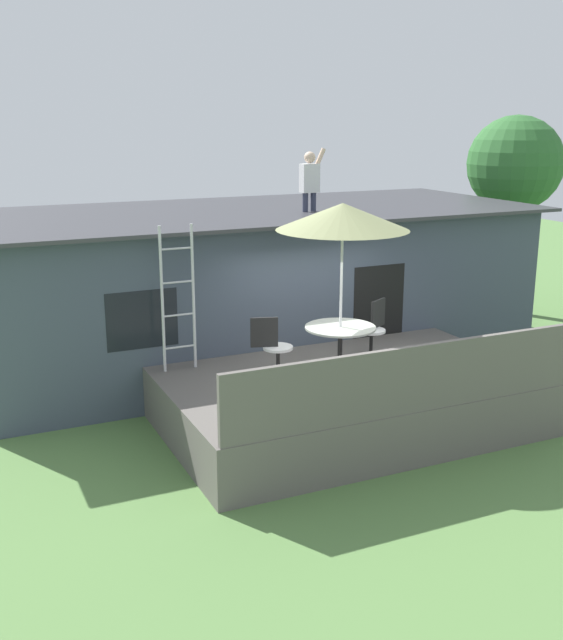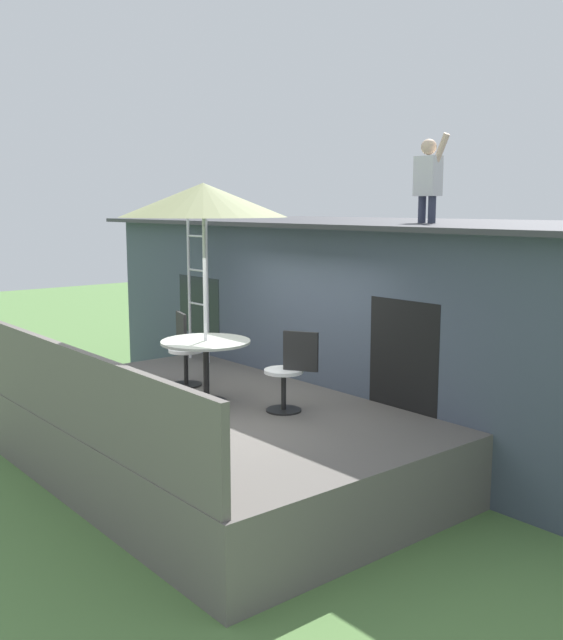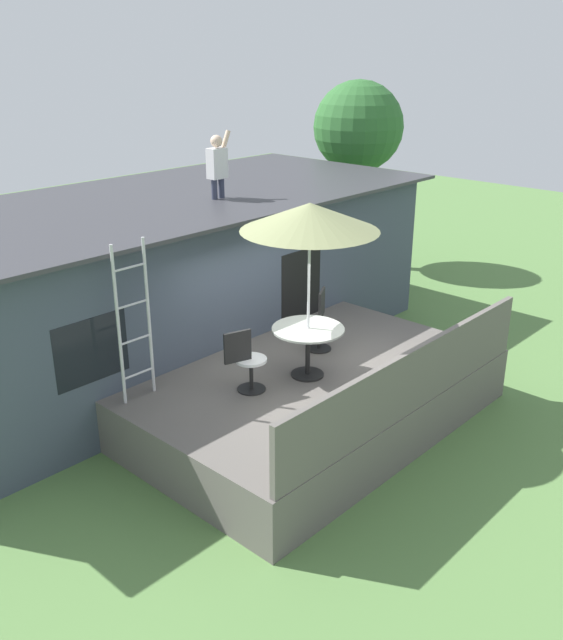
{
  "view_description": "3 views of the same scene",
  "coord_description": "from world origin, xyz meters",
  "px_view_note": "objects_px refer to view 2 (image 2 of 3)",
  "views": [
    {
      "loc": [
        -5.39,
        -9.32,
        4.5
      ],
      "look_at": [
        -0.57,
        1.15,
        1.42
      ],
      "focal_mm": 42.73,
      "sensor_mm": 36.0,
      "label": 1
    },
    {
      "loc": [
        6.75,
        -4.53,
        3.08
      ],
      "look_at": [
        0.24,
        0.86,
        1.75
      ],
      "focal_mm": 40.6,
      "sensor_mm": 36.0,
      "label": 2
    },
    {
      "loc": [
        -7.04,
        -5.87,
        5.26
      ],
      "look_at": [
        0.1,
        0.77,
        1.4
      ],
      "focal_mm": 38.77,
      "sensor_mm": 36.0,
      "label": 3
    }
  ],
  "objects_px": {
    "step_ladder": "(198,287)",
    "patio_chair_left": "(184,349)",
    "patio_table": "(206,354)",
    "patio_umbrella": "(203,200)",
    "patio_chair_right": "(290,372)",
    "person_figure": "(429,175)"
  },
  "relations": [
    {
      "from": "patio_chair_left",
      "to": "patio_umbrella",
      "type": "bearing_deg",
      "value": -0.0
    },
    {
      "from": "patio_table",
      "to": "patio_chair_left",
      "type": "distance_m",
      "value": 1.0
    },
    {
      "from": "person_figure",
      "to": "patio_chair_left",
      "type": "distance_m",
      "value": 3.83
    },
    {
      "from": "step_ladder",
      "to": "patio_chair_right",
      "type": "height_order",
      "value": "step_ladder"
    },
    {
      "from": "patio_umbrella",
      "to": "patio_chair_left",
      "type": "distance_m",
      "value": 2.13
    },
    {
      "from": "patio_table",
      "to": "patio_chair_right",
      "type": "distance_m",
      "value": 1.04
    },
    {
      "from": "step_ladder",
      "to": "patio_chair_left",
      "type": "xyz_separation_m",
      "value": [
        1.12,
        -0.95,
        -0.64
      ]
    },
    {
      "from": "patio_table",
      "to": "step_ladder",
      "type": "xyz_separation_m",
      "value": [
        -2.06,
        1.25,
        0.51
      ]
    },
    {
      "from": "patio_umbrella",
      "to": "patio_chair_left",
      "type": "height_order",
      "value": "patio_umbrella"
    },
    {
      "from": "step_ladder",
      "to": "patio_umbrella",
      "type": "bearing_deg",
      "value": -31.14
    },
    {
      "from": "patio_umbrella",
      "to": "step_ladder",
      "type": "bearing_deg",
      "value": 148.86
    },
    {
      "from": "person_figure",
      "to": "patio_chair_left",
      "type": "xyz_separation_m",
      "value": [
        -1.85,
        -2.52,
        -2.22
      ]
    },
    {
      "from": "patio_chair_left",
      "to": "patio_chair_right",
      "type": "bearing_deg",
      "value": 24.26
    },
    {
      "from": "patio_table",
      "to": "patio_chair_left",
      "type": "xyz_separation_m",
      "value": [
        -0.95,
        0.3,
        -0.13
      ]
    },
    {
      "from": "patio_umbrella",
      "to": "person_figure",
      "type": "xyz_separation_m",
      "value": [
        0.9,
        2.81,
        0.33
      ]
    },
    {
      "from": "step_ladder",
      "to": "person_figure",
      "type": "bearing_deg",
      "value": 27.82
    },
    {
      "from": "patio_umbrella",
      "to": "patio_chair_right",
      "type": "height_order",
      "value": "patio_umbrella"
    },
    {
      "from": "patio_table",
      "to": "patio_umbrella",
      "type": "distance_m",
      "value": 1.76
    },
    {
      "from": "person_figure",
      "to": "patio_chair_left",
      "type": "relative_size",
      "value": 1.21
    },
    {
      "from": "step_ladder",
      "to": "patio_chair_left",
      "type": "relative_size",
      "value": 2.39
    },
    {
      "from": "patio_table",
      "to": "patio_umbrella",
      "type": "height_order",
      "value": "patio_umbrella"
    },
    {
      "from": "step_ladder",
      "to": "patio_chair_right",
      "type": "distance_m",
      "value": 3.11
    }
  ]
}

